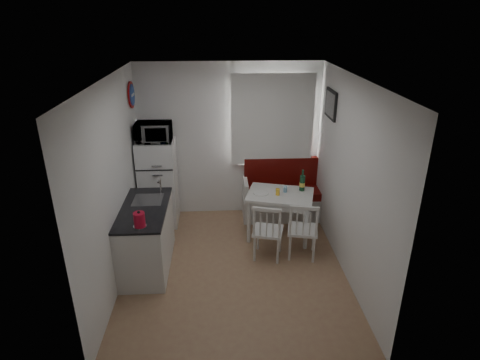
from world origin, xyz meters
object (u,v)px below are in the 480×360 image
object	(u,v)px
kitchen_counter	(147,237)
bench	(284,198)
fridge	(158,183)
kettle	(139,220)
chair_right	(305,225)
dining_table	(280,198)
chair_left	(269,227)
microwave	(154,132)
wine_bottle	(302,180)

from	to	relation	value
kitchen_counter	bench	xyz separation A→B (m)	(2.12, 1.36, -0.12)
fridge	kettle	size ratio (longest dim) A/B	6.57
chair_right	dining_table	bearing A→B (deg)	122.63
chair_left	fridge	xyz separation A→B (m)	(-1.67, 1.22, 0.18)
kitchen_counter	chair_right	xyz separation A→B (m)	(2.19, 0.03, 0.09)
chair_right	bench	bearing A→B (deg)	105.10
dining_table	microwave	size ratio (longest dim) A/B	2.08
bench	chair_right	distance (m)	1.35
dining_table	microwave	world-z (taller)	microwave
kettle	kitchen_counter	bearing A→B (deg)	95.28
dining_table	chair_left	bearing A→B (deg)	-95.42
kitchen_counter	microwave	world-z (taller)	microwave
dining_table	wine_bottle	bearing A→B (deg)	31.27
dining_table	wine_bottle	xyz separation A→B (m)	(0.35, 0.10, 0.25)
dining_table	chair_right	size ratio (longest dim) A/B	2.32
microwave	bench	bearing A→B (deg)	4.43
dining_table	chair_right	xyz separation A→B (m)	(0.25, -0.66, -0.11)
dining_table	kettle	xyz separation A→B (m)	(-1.89, -1.22, 0.35)
chair_left	wine_bottle	xyz separation A→B (m)	(0.60, 0.76, 0.37)
dining_table	microwave	xyz separation A→B (m)	(-1.92, 0.51, 0.94)
kitchen_counter	microwave	bearing A→B (deg)	89.06
microwave	kettle	size ratio (longest dim) A/B	2.48
chair_right	microwave	bearing A→B (deg)	163.66
kitchen_counter	dining_table	size ratio (longest dim) A/B	1.17
dining_table	kettle	bearing A→B (deg)	-131.84
bench	dining_table	xyz separation A→B (m)	(-0.18, -0.67, 0.32)
kitchen_counter	bench	bearing A→B (deg)	32.62
bench	dining_table	size ratio (longest dim) A/B	1.25
chair_right	wine_bottle	xyz separation A→B (m)	(0.10, 0.76, 0.36)
dining_table	chair_left	size ratio (longest dim) A/B	2.29
kitchen_counter	dining_table	xyz separation A→B (m)	(1.94, 0.69, 0.20)
fridge	kettle	distance (m)	1.80
kitchen_counter	wine_bottle	world-z (taller)	kitchen_counter
chair_right	fridge	bearing A→B (deg)	162.65
bench	kettle	distance (m)	2.89
chair_left	microwave	xyz separation A→B (m)	(-1.67, 1.17, 1.05)
chair_right	fridge	distance (m)	2.50
chair_right	wine_bottle	world-z (taller)	wine_bottle
dining_table	fridge	distance (m)	2.00
chair_right	microwave	size ratio (longest dim) A/B	0.90
kitchen_counter	wine_bottle	xyz separation A→B (m)	(2.29, 0.79, 0.46)
microwave	wine_bottle	world-z (taller)	microwave
kitchen_counter	bench	world-z (taller)	kitchen_counter
bench	dining_table	distance (m)	0.76
chair_right	microwave	distance (m)	2.68
bench	chair_right	bearing A→B (deg)	-86.82
dining_table	wine_bottle	world-z (taller)	wine_bottle
bench	chair_left	xyz separation A→B (m)	(-0.43, -1.33, 0.20)
bench	chair_left	distance (m)	1.41
kitchen_counter	chair_left	xyz separation A→B (m)	(1.69, 0.03, 0.08)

